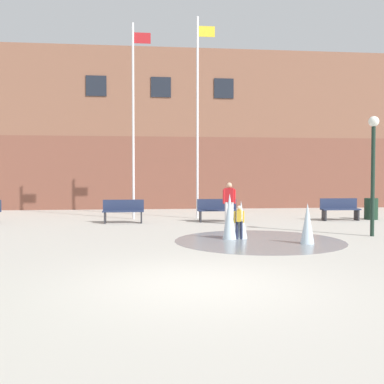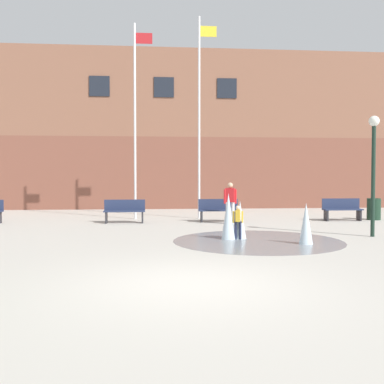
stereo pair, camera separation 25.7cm
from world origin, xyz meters
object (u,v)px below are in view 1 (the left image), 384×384
object	(u,v)px
teen_by_trashcan	(229,200)
park_bench_far_right	(340,209)
park_bench_center	(123,211)
lamp_post_right_lane	(373,157)
trash_can	(371,209)
flagpole_right	(198,112)
park_bench_near_trashcan	(217,210)
flagpole_left	(134,116)
child_with_pink_shirt	(239,219)

from	to	relation	value
teen_by_trashcan	park_bench_far_right	bearing A→B (deg)	-147.02
park_bench_center	lamp_post_right_lane	distance (m)	9.26
trash_can	park_bench_center	bearing A→B (deg)	-178.01
teen_by_trashcan	park_bench_center	bearing A→B (deg)	12.89
teen_by_trashcan	lamp_post_right_lane	world-z (taller)	lamp_post_right_lane
park_bench_far_right	trash_can	size ratio (longest dim) A/B	1.78
flagpole_right	park_bench_near_trashcan	bearing A→B (deg)	-67.78
flagpole_right	trash_can	size ratio (longest dim) A/B	9.62
flagpole_left	trash_can	world-z (taller)	flagpole_left
flagpole_left	lamp_post_right_lane	size ratio (longest dim) A/B	2.27
park_bench_far_right	teen_by_trashcan	xyz separation A→B (m)	(-4.81, -0.85, 0.45)
park_bench_center	park_bench_far_right	bearing A→B (deg)	0.79
flagpole_right	lamp_post_right_lane	xyz separation A→B (m)	(4.64, -6.24, -2.17)
park_bench_center	lamp_post_right_lane	world-z (taller)	lamp_post_right_lane
trash_can	flagpole_left	bearing A→B (deg)	172.95
park_bench_far_right	child_with_pink_shirt	world-z (taller)	child_with_pink_shirt
trash_can	park_bench_far_right	bearing A→B (deg)	-170.93
park_bench_center	flagpole_left	bearing A→B (deg)	76.40
flagpole_left	park_bench_far_right	bearing A→B (deg)	-9.83
park_bench_center	park_bench_near_trashcan	world-z (taller)	same
teen_by_trashcan	child_with_pink_shirt	xyz separation A→B (m)	(-0.49, -4.17, -0.35)
park_bench_near_trashcan	park_bench_far_right	world-z (taller)	same
park_bench_far_right	teen_by_trashcan	size ratio (longest dim) A/B	1.01
child_with_pink_shirt	lamp_post_right_lane	xyz separation A→B (m)	(4.20, 0.25, 1.83)
park_bench_center	teen_by_trashcan	distance (m)	4.15
park_bench_far_right	flagpole_left	distance (m)	9.47
park_bench_far_right	flagpole_left	size ratio (longest dim) A/B	0.19
park_bench_near_trashcan	flagpole_right	distance (m)	4.40
child_with_pink_shirt	flagpole_left	world-z (taller)	flagpole_left
park_bench_far_right	park_bench_near_trashcan	bearing A→B (deg)	-179.85
teen_by_trashcan	trash_can	xyz separation A→B (m)	(6.30, 1.08, -0.48)
park_bench_far_right	lamp_post_right_lane	size ratio (longest dim) A/B	0.44
teen_by_trashcan	lamp_post_right_lane	bearing A→B (deg)	156.35
child_with_pink_shirt	trash_can	world-z (taller)	child_with_pink_shirt
flagpole_right	park_bench_far_right	bearing A→B (deg)	-14.36
flagpole_left	flagpole_right	xyz separation A→B (m)	(2.75, 0.00, 0.18)
teen_by_trashcan	child_with_pink_shirt	distance (m)	4.22
flagpole_left	lamp_post_right_lane	distance (m)	9.87
park_bench_near_trashcan	child_with_pink_shirt	xyz separation A→B (m)	(-0.17, -5.01, 0.10)
park_bench_center	park_bench_near_trashcan	bearing A→B (deg)	1.67
teen_by_trashcan	child_with_pink_shirt	size ratio (longest dim) A/B	1.61
park_bench_center	park_bench_far_right	world-z (taller)	same
park_bench_center	child_with_pink_shirt	size ratio (longest dim) A/B	1.62
teen_by_trashcan	flagpole_left	size ratio (longest dim) A/B	0.19
park_bench_near_trashcan	flagpole_right	world-z (taller)	flagpole_right
park_bench_center	park_bench_far_right	xyz separation A→B (m)	(8.88, 0.12, 0.00)
park_bench_near_trashcan	park_bench_far_right	xyz separation A→B (m)	(5.14, 0.01, 0.00)
park_bench_far_right	flagpole_right	xyz separation A→B (m)	(-5.75, 1.47, 4.10)
park_bench_center	lamp_post_right_lane	bearing A→B (deg)	-30.89
park_bench_center	flagpole_right	xyz separation A→B (m)	(3.13, 1.59, 4.10)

